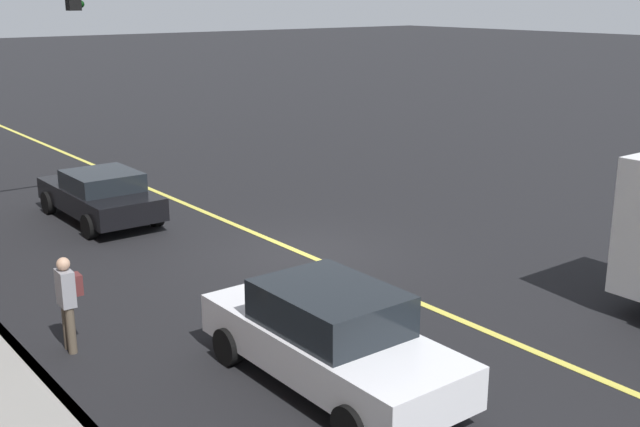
% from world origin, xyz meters
% --- Properties ---
extents(ground, '(200.00, 200.00, 0.00)m').
position_xyz_m(ground, '(0.00, 0.00, 0.00)').
color(ground, black).
extents(lane_stripe_center, '(80.00, 0.16, 0.01)m').
position_xyz_m(lane_stripe_center, '(0.00, 0.00, 0.01)').
color(lane_stripe_center, '#D8CC4C').
rests_on(lane_stripe_center, ground).
extents(car_black, '(4.25, 1.94, 1.31)m').
position_xyz_m(car_black, '(5.37, 2.47, 0.68)').
color(car_black, black).
rests_on(car_black, ground).
extents(car_white, '(4.55, 1.89, 1.53)m').
position_xyz_m(car_white, '(-5.16, 3.32, 0.77)').
color(car_white, silver).
rests_on(car_white, ground).
extents(pedestrian_with_backpack, '(0.39, 0.38, 1.60)m').
position_xyz_m(pedestrian_with_backpack, '(-1.68, 5.93, 0.93)').
color(pedestrian_with_backpack, brown).
rests_on(pedestrian_with_backpack, ground).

